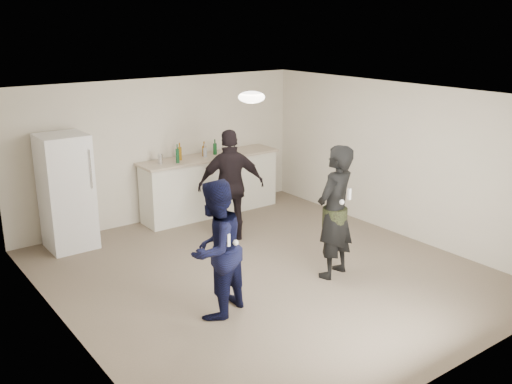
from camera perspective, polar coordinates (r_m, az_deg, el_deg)
floor at (r=8.16m, az=0.84°, el=-8.08°), size 6.00×6.00×0.00m
ceiling at (r=7.46m, az=0.93°, el=9.61°), size 6.00×6.00×0.00m
wall_back at (r=10.19m, az=-9.44°, el=4.20°), size 6.00×0.00×6.00m
wall_front at (r=5.77m, az=19.40°, el=-6.44°), size 6.00×0.00×6.00m
wall_left at (r=6.51m, az=-18.77°, el=-3.74°), size 0.00×6.00×6.00m
wall_right at (r=9.59m, az=14.07°, el=3.13°), size 0.00×6.00×6.00m
counter at (r=10.47m, az=-4.57°, el=0.62°), size 2.60×0.56×1.05m
counter_top at (r=10.33m, az=-4.64°, el=3.52°), size 2.68×0.64×0.04m
fridge at (r=9.24m, az=-18.44°, el=-0.01°), size 0.70×0.70×1.80m
fridge_handle at (r=8.88m, az=-16.20°, el=2.22°), size 0.02×0.02×0.60m
ceiling_dome at (r=7.71m, az=-0.45°, el=9.47°), size 0.36×0.36×0.16m
shaker at (r=9.85m, az=-9.56°, el=3.30°), size 0.08×0.08×0.17m
man at (r=6.77m, az=-4.09°, el=-5.72°), size 1.01×0.91×1.69m
woman at (r=7.83m, az=7.90°, el=-2.00°), size 0.77×0.61×1.86m
camo_shorts at (r=7.86m, az=7.88°, el=-2.56°), size 0.34×0.34×0.28m
spectator at (r=9.10m, az=-2.50°, el=0.65°), size 1.15×0.85×1.81m
remote_man at (r=6.48m, az=-2.79°, el=-4.82°), size 0.04×0.04×0.15m
nunchuk_man at (r=6.59m, az=-2.06°, el=-5.08°), size 0.07×0.07×0.07m
remote_woman at (r=7.57m, az=9.31°, el=-0.20°), size 0.04×0.04×0.15m
nunchuk_woman at (r=7.55m, az=8.58°, el=-1.00°), size 0.07×0.07×0.07m
bottle_cluster at (r=10.16m, az=-6.02°, el=3.97°), size 0.93×0.23×0.24m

